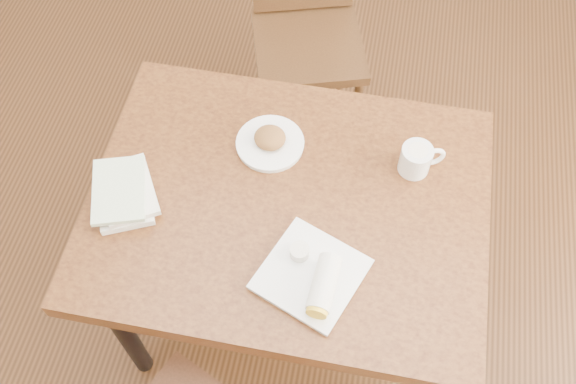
% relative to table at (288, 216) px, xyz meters
% --- Properties ---
extents(ground, '(4.00, 5.00, 0.01)m').
position_rel_table_xyz_m(ground, '(0.00, 0.00, -0.67)').
color(ground, '#472814').
rests_on(ground, ground).
extents(table, '(1.13, 0.87, 0.75)m').
position_rel_table_xyz_m(table, '(0.00, 0.00, 0.00)').
color(table, brown).
rests_on(table, ground).
extents(chair_far, '(0.52, 0.52, 0.95)m').
position_rel_table_xyz_m(chair_far, '(-0.11, 0.96, -0.12)').
color(chair_far, '#412812').
rests_on(chair_far, ground).
extents(plate_scone, '(0.20, 0.20, 0.06)m').
position_rel_table_xyz_m(plate_scone, '(-0.09, 0.18, 0.10)').
color(plate_scone, white).
rests_on(plate_scone, table).
extents(coffee_mug, '(0.13, 0.09, 0.09)m').
position_rel_table_xyz_m(coffee_mug, '(0.34, 0.18, 0.13)').
color(coffee_mug, white).
rests_on(coffee_mug, table).
extents(plate_burrito, '(0.32, 0.32, 0.08)m').
position_rel_table_xyz_m(plate_burrito, '(0.11, -0.23, 0.11)').
color(plate_burrito, white).
rests_on(plate_burrito, table).
extents(book_stack, '(0.24, 0.26, 0.06)m').
position_rel_table_xyz_m(book_stack, '(-0.46, -0.08, 0.11)').
color(book_stack, white).
rests_on(book_stack, table).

